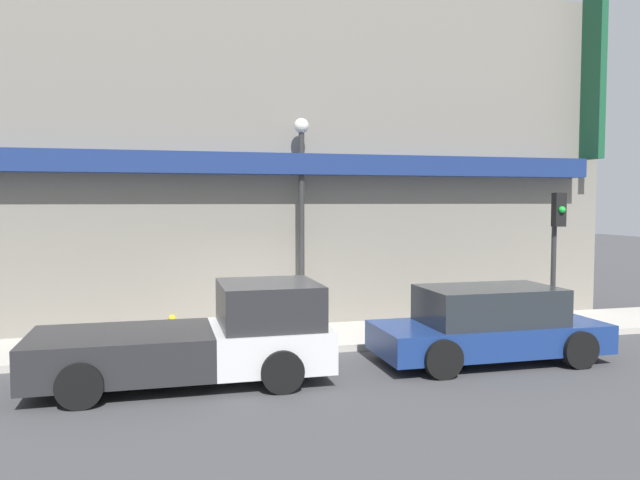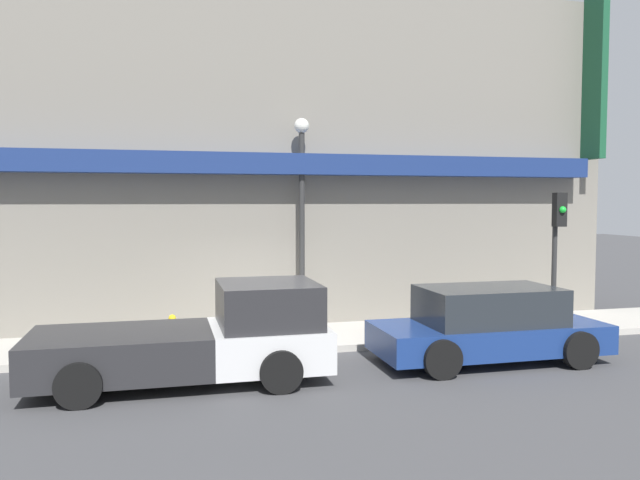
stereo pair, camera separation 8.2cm
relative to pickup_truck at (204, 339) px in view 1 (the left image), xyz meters
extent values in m
plane|color=#424244|center=(1.27, 1.45, -0.77)|extent=(80.00, 80.00, 0.00)
cube|color=#B7B2A8|center=(1.27, 2.70, -0.70)|extent=(36.00, 2.49, 0.15)
cube|color=gray|center=(1.27, 5.44, 3.56)|extent=(19.80, 3.00, 8.65)
cube|color=navy|center=(1.27, 3.64, 3.34)|extent=(18.22, 0.60, 0.50)
cube|color=#195133|center=(10.67, 3.54, 7.34)|extent=(0.20, 0.80, 7.50)
cube|color=silver|center=(1.17, 0.00, -0.17)|extent=(2.06, 2.05, 0.72)
cube|color=#262628|center=(1.17, 0.00, 0.58)|extent=(1.75, 1.89, 0.79)
cube|color=#262628|center=(-1.41, 0.00, -0.17)|extent=(3.10, 2.05, 0.72)
cylinder|color=black|center=(1.22, 1.03, -0.41)|extent=(0.73, 0.22, 0.73)
cylinder|color=black|center=(1.22, -1.03, -0.41)|extent=(0.73, 0.22, 0.73)
cylinder|color=black|center=(-1.97, 1.03, -0.41)|extent=(0.73, 0.22, 0.73)
cylinder|color=black|center=(-1.97, -1.03, -0.41)|extent=(0.73, 0.22, 0.73)
cube|color=navy|center=(5.64, 0.00, -0.27)|extent=(4.62, 1.83, 0.56)
cube|color=#23282D|center=(5.64, 0.00, 0.37)|extent=(2.68, 1.65, 0.72)
cylinder|color=black|center=(7.07, 0.92, -0.41)|extent=(0.73, 0.22, 0.73)
cylinder|color=black|center=(7.07, -0.92, -0.41)|extent=(0.73, 0.22, 0.73)
cylinder|color=black|center=(4.21, 0.92, -0.41)|extent=(0.73, 0.22, 0.73)
cylinder|color=black|center=(4.21, -0.92, -0.41)|extent=(0.73, 0.22, 0.73)
cylinder|color=yellow|center=(-0.51, 2.36, -0.37)|extent=(0.17, 0.17, 0.51)
sphere|color=yellow|center=(-0.51, 2.36, -0.04)|extent=(0.16, 0.16, 0.16)
cylinder|color=#2D2D2D|center=(2.58, 3.53, 1.72)|extent=(0.14, 0.14, 4.70)
sphere|color=silver|center=(2.58, 3.53, 4.25)|extent=(0.36, 0.36, 0.36)
cylinder|color=#2D2D2D|center=(8.41, 1.88, 1.01)|extent=(0.12, 0.12, 3.28)
cube|color=black|center=(8.41, 1.72, 2.25)|extent=(0.28, 0.20, 0.80)
sphere|color=green|center=(8.41, 1.60, 2.25)|extent=(0.16, 0.16, 0.16)
camera|label=1|loc=(-0.71, -11.15, 2.45)|focal=35.00mm
camera|label=2|loc=(-0.64, -11.17, 2.45)|focal=35.00mm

